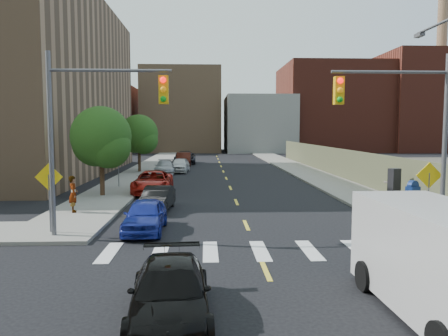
{
  "coord_description": "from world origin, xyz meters",
  "views": [
    {
      "loc": [
        -1.76,
        -10.49,
        4.15
      ],
      "look_at": [
        -0.73,
        13.49,
        2.0
      ],
      "focal_mm": 35.0,
      "sensor_mm": 36.0,
      "label": 1
    }
  ],
  "objects": [
    {
      "name": "bg_bldg_center",
      "position": [
        8.0,
        70.0,
        5.0
      ],
      "size": [
        12.0,
        16.0,
        10.0
      ],
      "primitive_type": "cube",
      "color": "gray",
      "rests_on": "ground"
    },
    {
      "name": "parked_car_white",
      "position": [
        -4.2,
        31.32,
        0.7
      ],
      "size": [
        1.93,
        4.23,
        1.41
      ],
      "primitive_type": "imported",
      "rotation": [
        0.0,
        0.0,
        -0.07
      ],
      "color": "silver",
      "rests_on": "ground"
    },
    {
      "name": "bg_bldg_west",
      "position": [
        -22.0,
        70.0,
        6.0
      ],
      "size": [
        14.0,
        18.0,
        12.0
      ],
      "primitive_type": "cube",
      "color": "#592319",
      "rests_on": "ground"
    },
    {
      "name": "cargo_van",
      "position": [
        3.38,
        -1.3,
        1.3
      ],
      "size": [
        2.37,
        5.46,
        2.47
      ],
      "rotation": [
        0.0,
        0.0,
        0.02
      ],
      "color": "silver",
      "rests_on": "ground"
    },
    {
      "name": "bg_bldg_midwest",
      "position": [
        -6.0,
        72.0,
        7.5
      ],
      "size": [
        14.0,
        16.0,
        15.0
      ],
      "primitive_type": "cube",
      "color": "#8C6B4C",
      "rests_on": "ground"
    },
    {
      "name": "ground",
      "position": [
        0.0,
        0.0,
        0.0
      ],
      "size": [
        160.0,
        160.0,
        0.0
      ],
      "primitive_type": "plane",
      "color": "black",
      "rests_on": "ground"
    },
    {
      "name": "smokestack",
      "position": [
        42.0,
        70.0,
        14.0
      ],
      "size": [
        1.8,
        1.8,
        28.0
      ],
      "primitive_type": "cylinder",
      "color": "#8C6B4C",
      "rests_on": "ground"
    },
    {
      "name": "fence_north",
      "position": [
        9.6,
        28.0,
        1.25
      ],
      "size": [
        0.12,
        44.0,
        2.5
      ],
      "primitive_type": "cube",
      "color": "#5B6043",
      "rests_on": "ground"
    },
    {
      "name": "sidewalk_nw",
      "position": [
        -7.75,
        41.5,
        0.07
      ],
      "size": [
        3.5,
        73.0,
        0.15
      ],
      "primitive_type": "cube",
      "color": "gray",
      "rests_on": "ground"
    },
    {
      "name": "parked_car_black",
      "position": [
        -4.2,
        11.58,
        0.62
      ],
      "size": [
        1.61,
        3.83,
        1.23
      ],
      "primitive_type": "imported",
      "rotation": [
        0.0,
        0.0,
        -0.08
      ],
      "color": "black",
      "rests_on": "ground"
    },
    {
      "name": "parked_car_maroon",
      "position": [
        -4.2,
        38.77,
        0.75
      ],
      "size": [
        1.7,
        4.61,
        1.51
      ],
      "primitive_type": "imported",
      "rotation": [
        0.0,
        0.0,
        0.02
      ],
      "color": "#39130B",
      "rests_on": "ground"
    },
    {
      "name": "sidewalk_ne",
      "position": [
        7.75,
        41.5,
        0.07
      ],
      "size": [
        3.5,
        73.0,
        0.15
      ],
      "primitive_type": "cube",
      "color": "gray",
      "rests_on": "ground"
    },
    {
      "name": "bg_bldg_fareast",
      "position": [
        38.0,
        70.0,
        9.0
      ],
      "size": [
        14.0,
        16.0,
        18.0
      ],
      "primitive_type": "cube",
      "color": "#592319",
      "rests_on": "ground"
    },
    {
      "name": "warn_sign_midwest",
      "position": [
        -7.8,
        20.0,
        1.99
      ],
      "size": [
        1.06,
        0.06,
        2.83
      ],
      "color": "#59595E",
      "rests_on": "ground"
    },
    {
      "name": "parked_car_blue",
      "position": [
        -4.2,
        7.0,
        0.66
      ],
      "size": [
        1.57,
        3.86,
        1.31
      ],
      "primitive_type": "imported",
      "rotation": [
        0.0,
        0.0,
        -0.0
      ],
      "color": "navy",
      "rests_on": "ground"
    },
    {
      "name": "mailbox",
      "position": [
        8.68,
        10.84,
        0.84
      ],
      "size": [
        0.72,
        0.65,
        1.43
      ],
      "rotation": [
        0.0,
        0.0,
        0.42
      ],
      "color": "navy",
      "rests_on": "sidewalk_ne"
    },
    {
      "name": "signal_nw",
      "position": [
        -5.98,
        6.0,
        4.53
      ],
      "size": [
        4.59,
        0.3,
        7.0
      ],
      "color": "#59595E",
      "rests_on": "ground"
    },
    {
      "name": "pedestrian_east",
      "position": [
        9.2,
        14.7,
        0.94
      ],
      "size": [
        0.88,
        0.75,
        1.59
      ],
      "primitive_type": "imported",
      "rotation": [
        0.0,
        0.0,
        2.92
      ],
      "color": "gray",
      "rests_on": "sidewalk_ne"
    },
    {
      "name": "warn_sign_nw",
      "position": [
        -7.8,
        6.5,
        1.99
      ],
      "size": [
        1.06,
        0.06,
        2.83
      ],
      "color": "#59595E",
      "rests_on": "ground"
    },
    {
      "name": "tree_west_near",
      "position": [
        -8.0,
        16.05,
        3.48
      ],
      "size": [
        3.66,
        3.64,
        5.52
      ],
      "color": "#332114",
      "rests_on": "ground"
    },
    {
      "name": "bg_bldg_east",
      "position": [
        22.0,
        72.0,
        8.0
      ],
      "size": [
        18.0,
        18.0,
        16.0
      ],
      "primitive_type": "cube",
      "color": "#592319",
      "rests_on": "ground"
    },
    {
      "name": "parked_car_red",
      "position": [
        -5.16,
        17.73,
        0.72
      ],
      "size": [
        2.46,
        5.21,
        1.44
      ],
      "primitive_type": "imported",
      "rotation": [
        0.0,
        0.0,
        0.01
      ],
      "color": "#A81910",
      "rests_on": "ground"
    },
    {
      "name": "black_sedan",
      "position": [
        -2.53,
        -1.29,
        0.62
      ],
      "size": [
        1.96,
        4.34,
        1.23
      ],
      "primitive_type": "imported",
      "rotation": [
        0.0,
        0.0,
        0.05
      ],
      "color": "black",
      "rests_on": "ground"
    },
    {
      "name": "tree_west_far",
      "position": [
        -8.0,
        31.05,
        3.48
      ],
      "size": [
        3.66,
        3.64,
        5.52
      ],
      "color": "#332114",
      "rests_on": "ground"
    },
    {
      "name": "warn_sign_ne",
      "position": [
        7.2,
        6.5,
        1.99
      ],
      "size": [
        1.06,
        0.06,
        2.83
      ],
      "color": "#59595E",
      "rests_on": "ground"
    },
    {
      "name": "payphone",
      "position": [
        8.58,
        12.8,
        1.07
      ],
      "size": [
        0.67,
        0.61,
        1.85
      ],
      "primitive_type": "cube",
      "rotation": [
        0.0,
        0.0,
        0.36
      ],
      "color": "black",
      "rests_on": "sidewalk_ne"
    },
    {
      "name": "parked_car_silver",
      "position": [
        -5.5,
        29.81,
        0.64
      ],
      "size": [
        1.94,
        4.47,
        1.28
      ],
      "primitive_type": "imported",
      "rotation": [
        0.0,
        0.0,
        0.03
      ],
      "color": "#9B9DA2",
      "rests_on": "ground"
    },
    {
      "name": "parked_car_grey",
      "position": [
        -4.2,
        41.97,
        0.75
      ],
      "size": [
        2.62,
        5.46,
        1.5
      ],
      "primitive_type": "imported",
      "rotation": [
        0.0,
        0.0,
        0.02
      ],
      "color": "#222227",
      "rests_on": "ground"
    },
    {
      "name": "signal_ne",
      "position": [
        5.98,
        6.0,
        4.53
      ],
      "size": [
        4.59,
        0.3,
        7.0
      ],
      "color": "#59595E",
      "rests_on": "ground"
    },
    {
      "name": "pedestrian_west",
      "position": [
        -8.12,
        10.58,
        1.03
      ],
      "size": [
        0.6,
        0.74,
        1.76
      ],
      "primitive_type": "imported",
      "rotation": [
        0.0,
        0.0,
        1.89
      ],
      "color": "gray",
      "rests_on": "sidewalk_nw"
    }
  ]
}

